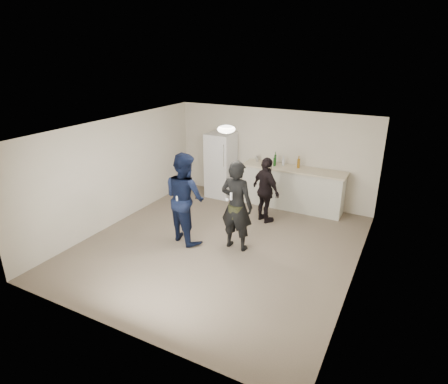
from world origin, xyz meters
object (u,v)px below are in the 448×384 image
at_px(counter, 292,189).
at_px(fridge, 221,165).
at_px(man, 185,198).
at_px(shaker, 257,159).
at_px(spectator, 266,190).
at_px(woman, 237,206).

height_order(counter, fridge, fridge).
bearing_deg(man, shaker, -77.12).
xyz_separation_m(fridge, man, (0.58, -2.71, 0.08)).
bearing_deg(shaker, man, -98.52).
distance_m(counter, shaker, 1.25).
height_order(shaker, spectator, spectator).
bearing_deg(shaker, spectator, -58.60).
bearing_deg(woman, spectator, -90.52).
bearing_deg(woman, shaker, -74.17).
xyz_separation_m(man, spectator, (1.18, 1.68, -0.18)).
bearing_deg(woman, man, 10.48).
distance_m(shaker, spectator, 1.49).
height_order(counter, shaker, shaker).
xyz_separation_m(man, woman, (1.13, 0.18, -0.03)).
height_order(counter, woman, woman).
height_order(counter, man, man).
relative_size(shaker, woman, 0.09).
bearing_deg(fridge, man, -77.96).
relative_size(shaker, spectator, 0.11).
bearing_deg(counter, spectator, -105.62).
xyz_separation_m(shaker, spectator, (0.75, -1.23, -0.37)).
relative_size(counter, woman, 1.36).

